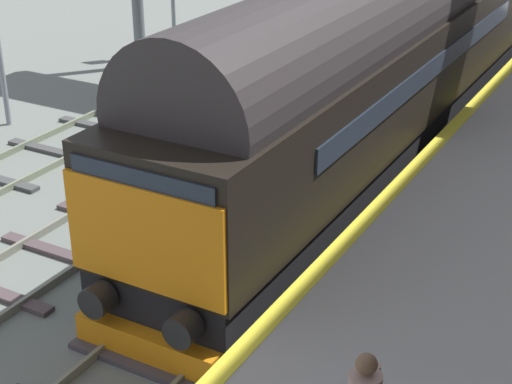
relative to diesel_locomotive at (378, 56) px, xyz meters
The scene contains 5 objects.
ground_plane 7.46m from the diesel_locomotive, 90.01° to the right, with size 140.00×140.00×0.00m, color slate.
track_main 7.44m from the diesel_locomotive, 90.01° to the right, with size 2.50×60.00×0.15m.
track_adjacent_west 8.17m from the diesel_locomotive, 115.61° to the right, with size 2.50×60.00×0.15m.
station_platform 8.15m from the diesel_locomotive, 62.92° to the right, with size 4.00×44.00×1.01m.
diesel_locomotive is the anchor object (origin of this frame).
Camera 1 is at (6.10, -9.36, 7.38)m, focal length 56.21 mm.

